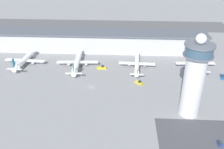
# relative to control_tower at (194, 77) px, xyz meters

# --- Properties ---
(ground_plane) EXTENTS (1000.00, 1000.00, 0.00)m
(ground_plane) POSITION_rel_control_tower_xyz_m (-64.15, 27.91, -25.33)
(ground_plane) COLOR gray
(terminal_building) EXTENTS (201.45, 25.00, 18.79)m
(terminal_building) POSITION_rel_control_tower_xyz_m (-64.15, 97.91, -15.84)
(terminal_building) COLOR #B2B2B7
(terminal_building) RESTS_ON ground
(runway_strip) EXTENTS (302.17, 44.00, 0.01)m
(runway_strip) POSITION_rel_control_tower_xyz_m (-64.15, 180.87, -25.33)
(runway_strip) COLOR #515154
(runway_strip) RESTS_ON ground
(control_tower) EXTENTS (16.57, 16.57, 51.31)m
(control_tower) POSITION_rel_control_tower_xyz_m (0.00, 0.00, 0.00)
(control_tower) COLOR silver
(control_tower) RESTS_ON ground
(parking_lot_surface) EXTENTS (64.00, 40.00, 0.01)m
(parking_lot_surface) POSITION_rel_control_tower_xyz_m (10.81, -26.31, -25.33)
(parking_lot_surface) COLOR #424247
(parking_lot_surface) RESTS_ON ground
(airplane_gate_bravo) EXTENTS (35.14, 38.38, 13.44)m
(airplane_gate_bravo) POSITION_rel_control_tower_xyz_m (-125.81, 62.53, -21.23)
(airplane_gate_bravo) COLOR white
(airplane_gate_bravo) RESTS_ON ground
(airplane_gate_charlie) EXTENTS (35.15, 45.47, 14.12)m
(airplane_gate_charlie) POSITION_rel_control_tower_xyz_m (-79.77, 60.71, -20.81)
(airplane_gate_charlie) COLOR white
(airplane_gate_charlie) RESTS_ON ground
(airplane_gate_delta) EXTENTS (30.66, 42.40, 11.77)m
(airplane_gate_delta) POSITION_rel_control_tower_xyz_m (-29.58, 61.43, -21.38)
(airplane_gate_delta) COLOR white
(airplane_gate_delta) RESTS_ON ground
(airplane_gate_echo) EXTENTS (32.84, 36.98, 13.70)m
(airplane_gate_echo) POSITION_rel_control_tower_xyz_m (19.49, 64.54, -21.09)
(airplane_gate_echo) COLOR silver
(airplane_gate_echo) RESTS_ON ground
(service_truck_catering) EXTENTS (7.54, 3.03, 3.16)m
(service_truck_catering) POSITION_rel_control_tower_xyz_m (-58.80, 57.83, -24.23)
(service_truck_catering) COLOR black
(service_truck_catering) RESTS_ON ground
(service_truck_baggage) EXTENTS (6.00, 5.78, 2.60)m
(service_truck_baggage) POSITION_rel_control_tower_xyz_m (-28.76, 34.68, -24.43)
(service_truck_baggage) COLOR black
(service_truck_baggage) RESTS_ON ground
(service_truck_water) EXTENTS (3.69, 8.24, 2.78)m
(service_truck_water) POSITION_rel_control_tower_xyz_m (36.21, 47.01, -24.37)
(service_truck_water) COLOR black
(service_truck_water) RESTS_ON ground
(car_silver_sedan) EXTENTS (1.85, 4.52, 1.40)m
(car_silver_sedan) POSITION_rel_control_tower_xyz_m (10.70, -26.44, -24.79)
(car_silver_sedan) COLOR black
(car_silver_sedan) RESTS_ON ground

